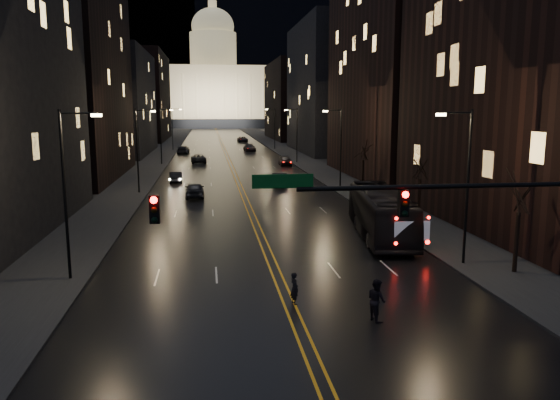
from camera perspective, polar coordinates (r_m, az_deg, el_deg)
name	(u,v)px	position (r m, az deg, el deg)	size (l,w,h in m)	color
ground	(309,351)	(21.39, 3.03, -15.50)	(900.00, 900.00, 0.00)	black
road	(221,142)	(149.35, -6.18, 6.09)	(20.00, 320.00, 0.02)	black
sidewalk_left	(168,142)	(149.66, -11.58, 5.99)	(8.00, 320.00, 0.16)	black
sidewalk_right	(272,141)	(150.33, -0.81, 6.20)	(8.00, 320.00, 0.16)	black
center_line	(221,141)	(149.34, -6.18, 6.10)	(0.62, 320.00, 0.01)	orange
building_left_mid	(66,68)	(75.23, -21.44, 12.73)	(12.00, 30.00, 28.00)	black
building_left_far	(117,103)	(112.38, -16.69, 9.70)	(12.00, 34.00, 20.00)	black
building_left_dist	(144,97)	(160.00, -14.02, 10.39)	(12.00, 40.00, 24.00)	black
building_right_near	(537,68)	(46.24, 25.27, 12.35)	(12.00, 26.00, 24.00)	black
building_right_tall	(401,28)	(73.95, 12.53, 17.12)	(12.00, 30.00, 38.00)	black
building_right_mid	(328,88)	(113.79, 5.05, 11.57)	(12.00, 34.00, 26.00)	black
building_right_dist	(292,101)	(160.93, 1.27, 10.31)	(12.00, 40.00, 22.00)	black
mountain_ridge	(267,28)	(405.28, -1.36, 17.56)	(520.00, 60.00, 130.00)	black
capitol	(214,91)	(269.17, -6.91, 11.28)	(90.00, 50.00, 58.50)	black
traffic_signal	(465,215)	(21.64, 18.73, -1.48)	(17.29, 0.45, 7.00)	black
streetlamp_right_near	(465,179)	(32.66, 18.76, 2.09)	(2.13, 0.25, 9.00)	black
streetlamp_left_near	(68,186)	(30.17, -21.27, 1.36)	(2.13, 0.25, 9.00)	black
streetlamp_right_mid	(339,144)	(60.90, 6.21, 5.81)	(2.13, 0.25, 9.00)	black
streetlamp_left_mid	(139,146)	(59.60, -14.53, 5.48)	(2.13, 0.25, 9.00)	black
streetlamp_right_far	(296,132)	(90.28, 1.67, 7.09)	(2.13, 0.25, 9.00)	black
streetlamp_left_far	(162,133)	(89.41, -12.25, 6.85)	(2.13, 0.25, 9.00)	black
streetlamp_right_dist	(274,126)	(119.96, -0.64, 7.72)	(2.13, 0.25, 9.00)	black
streetlamp_left_dist	(173,127)	(119.31, -11.10, 7.53)	(2.13, 0.25, 9.00)	black
tree_right_near	(520,193)	(32.05, 23.78, 0.64)	(2.40, 2.40, 6.65)	black
tree_right_mid	(420,166)	(44.50, 14.45, 3.45)	(2.40, 2.40, 6.65)	black
tree_right_far	(363,150)	(59.57, 8.71, 5.14)	(2.40, 2.40, 6.65)	black
bus	(381,213)	(39.09, 10.48, -1.37)	(2.91, 12.44, 3.47)	black
oncoming_car_a	(195,190)	(56.38, -8.91, 1.07)	(1.90, 4.71, 1.61)	black
oncoming_car_b	(176,177)	(67.82, -10.83, 2.36)	(1.49, 4.27, 1.41)	black
oncoming_car_c	(199,158)	(92.12, -8.51, 4.32)	(2.39, 5.19, 1.44)	black
oncoming_car_d	(183,150)	(111.24, -10.09, 5.21)	(2.22, 5.47, 1.59)	black
receding_car_a	(280,180)	(63.41, -0.04, 2.11)	(1.66, 4.75, 1.56)	black
receding_car_b	(285,161)	(86.47, 0.54, 4.12)	(1.84, 4.57, 1.56)	black
receding_car_c	(250,148)	(115.07, -3.19, 5.47)	(2.15, 5.29, 1.53)	black
receding_car_d	(243,139)	(147.15, -3.92, 6.36)	(2.44, 5.30, 1.47)	black
pedestrian_a	(294,288)	(25.71, 1.52, -9.23)	(0.56, 0.37, 1.54)	black
pedestrian_b	(377,300)	(24.15, 10.05, -10.25)	(0.90, 0.50, 1.86)	black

